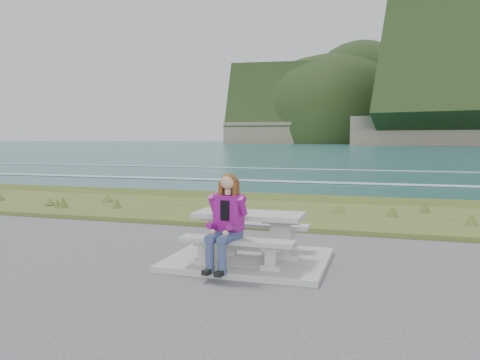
{
  "coord_description": "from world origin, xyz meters",
  "views": [
    {
      "loc": [
        2.13,
        -7.43,
        2.07
      ],
      "look_at": [
        -0.53,
        1.2,
        1.28
      ],
      "focal_mm": 35.0,
      "sensor_mm": 36.0,
      "label": 1
    }
  ],
  "objects_px": {
    "picnic_table": "(249,222)",
    "bench_landward": "(236,245)",
    "seated_woman": "(224,234)",
    "bench_seaward": "(260,229)"
  },
  "relations": [
    {
      "from": "bench_seaward",
      "to": "seated_woman",
      "type": "height_order",
      "value": "seated_woman"
    },
    {
      "from": "picnic_table",
      "to": "seated_woman",
      "type": "height_order",
      "value": "seated_woman"
    },
    {
      "from": "bench_seaward",
      "to": "picnic_table",
      "type": "bearing_deg",
      "value": -90.0
    },
    {
      "from": "bench_seaward",
      "to": "seated_woman",
      "type": "distance_m",
      "value": 1.56
    },
    {
      "from": "picnic_table",
      "to": "bench_landward",
      "type": "bearing_deg",
      "value": -90.0
    },
    {
      "from": "bench_landward",
      "to": "seated_woman",
      "type": "relative_size",
      "value": 1.23
    },
    {
      "from": "picnic_table",
      "to": "bench_landward",
      "type": "relative_size",
      "value": 1.0
    },
    {
      "from": "bench_landward",
      "to": "bench_seaward",
      "type": "height_order",
      "value": "same"
    },
    {
      "from": "picnic_table",
      "to": "bench_seaward",
      "type": "xyz_separation_m",
      "value": [
        0.0,
        0.7,
        -0.23
      ]
    },
    {
      "from": "bench_seaward",
      "to": "seated_woman",
      "type": "relative_size",
      "value": 1.23
    }
  ]
}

